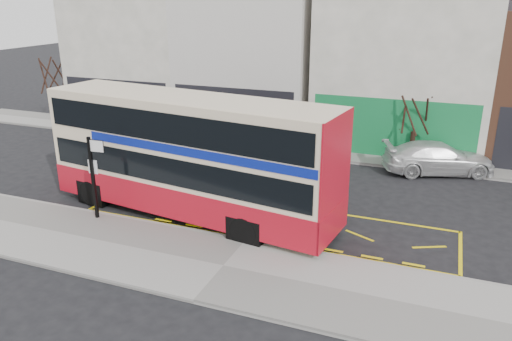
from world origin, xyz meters
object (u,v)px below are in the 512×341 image
at_px(bus_stop_post, 94,171).
at_px(car_white, 438,158).
at_px(car_silver, 167,134).
at_px(street_tree_right, 416,105).
at_px(car_grey, 258,141).
at_px(double_decker_bus, 190,155).
at_px(street_tree_left, 53,67).

relative_size(bus_stop_post, car_white, 0.61).
bearing_deg(car_silver, street_tree_right, -87.90).
bearing_deg(car_grey, double_decker_bus, 178.64).
height_order(car_grey, street_tree_left, street_tree_left).
bearing_deg(bus_stop_post, double_decker_bus, 26.43).
relative_size(bus_stop_post, street_tree_right, 0.72).
bearing_deg(double_decker_bus, car_silver, 134.23).
distance_m(car_silver, car_white, 14.44).
bearing_deg(car_grey, car_silver, 93.07).
distance_m(car_grey, street_tree_left, 15.45).
relative_size(street_tree_left, street_tree_right, 1.23).
relative_size(double_decker_bus, car_white, 2.31).
height_order(car_white, street_tree_left, street_tree_left).
xyz_separation_m(car_silver, street_tree_right, (13.06, 2.15, 2.27)).
bearing_deg(car_grey, street_tree_right, -84.04).
bearing_deg(street_tree_right, car_grey, -169.50).
distance_m(double_decker_bus, car_white, 12.42).
distance_m(bus_stop_post, car_silver, 9.87).
xyz_separation_m(bus_stop_post, street_tree_right, (10.51, 11.60, 0.97)).
distance_m(bus_stop_post, street_tree_left, 17.31).
bearing_deg(car_silver, car_white, -93.30).
bearing_deg(street_tree_right, car_white, -40.90).
xyz_separation_m(car_grey, street_tree_right, (7.89, 1.46, 2.28)).
xyz_separation_m(bus_stop_post, car_white, (11.85, 10.44, -1.30)).
xyz_separation_m(car_silver, street_tree_left, (-9.88, 2.48, 2.98)).
height_order(double_decker_bus, car_white, double_decker_bus).
bearing_deg(double_decker_bus, car_grey, 100.99).
relative_size(double_decker_bus, car_silver, 2.70).
distance_m(double_decker_bus, car_silver, 9.64).
bearing_deg(street_tree_right, car_silver, -170.64).
distance_m(bus_stop_post, car_grey, 10.55).
relative_size(bus_stop_post, car_grey, 0.71).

